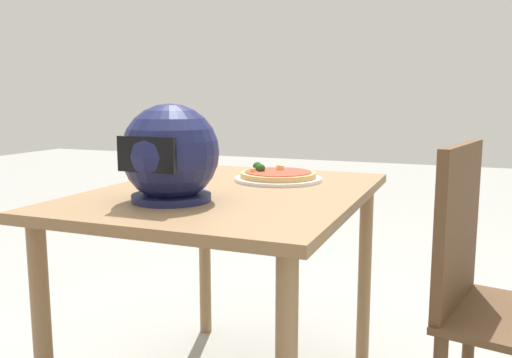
{
  "coord_description": "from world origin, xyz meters",
  "views": [
    {
      "loc": [
        -0.69,
        1.52,
        1.02
      ],
      "look_at": [
        -0.04,
        -0.11,
        0.75
      ],
      "focal_mm": 37.52,
      "sensor_mm": 36.0,
      "label": 1
    }
  ],
  "objects_px": {
    "dining_table": "(232,218)",
    "chair_side": "(491,291)",
    "pizza": "(277,174)",
    "motorcycle_helmet": "(170,155)"
  },
  "relations": [
    {
      "from": "pizza",
      "to": "motorcycle_helmet",
      "type": "relative_size",
      "value": 0.97
    },
    {
      "from": "motorcycle_helmet",
      "to": "chair_side",
      "type": "bearing_deg",
      "value": -164.75
    },
    {
      "from": "dining_table",
      "to": "pizza",
      "type": "relative_size",
      "value": 4.04
    },
    {
      "from": "pizza",
      "to": "motorcycle_helmet",
      "type": "height_order",
      "value": "motorcycle_helmet"
    },
    {
      "from": "pizza",
      "to": "motorcycle_helmet",
      "type": "bearing_deg",
      "value": 71.57
    },
    {
      "from": "dining_table",
      "to": "chair_side",
      "type": "height_order",
      "value": "chair_side"
    },
    {
      "from": "dining_table",
      "to": "motorcycle_helmet",
      "type": "height_order",
      "value": "motorcycle_helmet"
    },
    {
      "from": "dining_table",
      "to": "motorcycle_helmet",
      "type": "xyz_separation_m",
      "value": [
        0.08,
        0.23,
        0.22
      ]
    },
    {
      "from": "dining_table",
      "to": "pizza",
      "type": "xyz_separation_m",
      "value": [
        -0.07,
        -0.23,
        0.12
      ]
    },
    {
      "from": "pizza",
      "to": "chair_side",
      "type": "bearing_deg",
      "value": 161.81
    }
  ]
}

